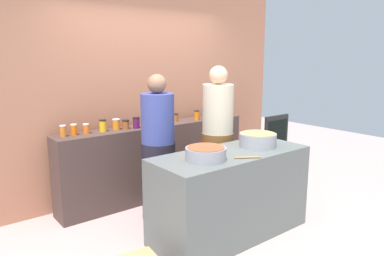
{
  "coord_description": "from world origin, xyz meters",
  "views": [
    {
      "loc": [
        -2.56,
        -2.89,
        1.88
      ],
      "look_at": [
        0.0,
        0.35,
        1.05
      ],
      "focal_mm": 34.31,
      "sensor_mm": 36.0,
      "label": 1
    }
  ],
  "objects_px": {
    "preserve_jar_10": "(205,114)",
    "preserve_jar_0": "(63,131)",
    "preserve_jar_8": "(175,117)",
    "cooking_pot_center": "(258,140)",
    "preserve_jar_3": "(103,126)",
    "preserve_jar_5": "(126,124)",
    "preserve_jar_4": "(116,124)",
    "preserve_jar_1": "(74,130)",
    "chalkboard_sign": "(276,147)",
    "wooden_spoon": "(247,157)",
    "preserve_jar_13": "(227,111)",
    "preserve_jar_9": "(197,115)",
    "cooking_pot_left": "(206,154)",
    "preserve_jar_7": "(147,121)",
    "preserve_jar_2": "(86,129)",
    "preserve_jar_11": "(212,113)",
    "cook_with_tongs": "(158,156)",
    "preserve_jar_6": "(136,123)",
    "cook_in_cap": "(217,145)",
    "preserve_jar_12": "(220,112)"
  },
  "relations": [
    {
      "from": "preserve_jar_11",
      "to": "preserve_jar_8",
      "type": "bearing_deg",
      "value": 172.33
    },
    {
      "from": "preserve_jar_12",
      "to": "cooking_pot_center",
      "type": "distance_m",
      "value": 1.56
    },
    {
      "from": "preserve_jar_12",
      "to": "wooden_spoon",
      "type": "xyz_separation_m",
      "value": [
        -1.15,
        -1.63,
        -0.13
      ]
    },
    {
      "from": "preserve_jar_10",
      "to": "cooking_pot_left",
      "type": "height_order",
      "value": "preserve_jar_10"
    },
    {
      "from": "preserve_jar_10",
      "to": "preserve_jar_12",
      "type": "xyz_separation_m",
      "value": [
        0.3,
        0.01,
        -0.01
      ]
    },
    {
      "from": "preserve_jar_6",
      "to": "chalkboard_sign",
      "type": "xyz_separation_m",
      "value": [
        2.1,
        -0.5,
        -0.55
      ]
    },
    {
      "from": "preserve_jar_10",
      "to": "preserve_jar_4",
      "type": "bearing_deg",
      "value": 177.47
    },
    {
      "from": "preserve_jar_10",
      "to": "preserve_jar_13",
      "type": "distance_m",
      "value": 0.45
    },
    {
      "from": "preserve_jar_9",
      "to": "preserve_jar_11",
      "type": "height_order",
      "value": "preserve_jar_9"
    },
    {
      "from": "preserve_jar_0",
      "to": "preserve_jar_6",
      "type": "xyz_separation_m",
      "value": [
        0.89,
        -0.08,
        0.0
      ]
    },
    {
      "from": "preserve_jar_10",
      "to": "preserve_jar_0",
      "type": "bearing_deg",
      "value": 178.45
    },
    {
      "from": "preserve_jar_2",
      "to": "preserve_jar_13",
      "type": "relative_size",
      "value": 0.96
    },
    {
      "from": "preserve_jar_3",
      "to": "preserve_jar_5",
      "type": "distance_m",
      "value": 0.29
    },
    {
      "from": "preserve_jar_5",
      "to": "preserve_jar_10",
      "type": "distance_m",
      "value": 1.27
    },
    {
      "from": "preserve_jar_8",
      "to": "preserve_jar_9",
      "type": "xyz_separation_m",
      "value": [
        0.28,
        -0.12,
        0.01
      ]
    },
    {
      "from": "preserve_jar_4",
      "to": "preserve_jar_8",
      "type": "height_order",
      "value": "preserve_jar_4"
    },
    {
      "from": "wooden_spoon",
      "to": "chalkboard_sign",
      "type": "bearing_deg",
      "value": 31.45
    },
    {
      "from": "preserve_jar_5",
      "to": "preserve_jar_8",
      "type": "distance_m",
      "value": 0.81
    },
    {
      "from": "wooden_spoon",
      "to": "preserve_jar_1",
      "type": "bearing_deg",
      "value": 121.91
    },
    {
      "from": "preserve_jar_3",
      "to": "preserve_jar_6",
      "type": "height_order",
      "value": "preserve_jar_3"
    },
    {
      "from": "chalkboard_sign",
      "to": "wooden_spoon",
      "type": "bearing_deg",
      "value": -148.55
    },
    {
      "from": "preserve_jar_0",
      "to": "cook_in_cap",
      "type": "xyz_separation_m",
      "value": [
        1.58,
        -0.81,
        -0.25
      ]
    },
    {
      "from": "chalkboard_sign",
      "to": "cooking_pot_left",
      "type": "bearing_deg",
      "value": -157.39
    },
    {
      "from": "preserve_jar_4",
      "to": "preserve_jar_8",
      "type": "bearing_deg",
      "value": 2.33
    },
    {
      "from": "preserve_jar_7",
      "to": "preserve_jar_9",
      "type": "height_order",
      "value": "preserve_jar_9"
    },
    {
      "from": "preserve_jar_0",
      "to": "preserve_jar_3",
      "type": "bearing_deg",
      "value": -1.28
    },
    {
      "from": "preserve_jar_0",
      "to": "preserve_jar_1",
      "type": "relative_size",
      "value": 1.02
    },
    {
      "from": "preserve_jar_13",
      "to": "preserve_jar_12",
      "type": "bearing_deg",
      "value": -176.39
    },
    {
      "from": "preserve_jar_2",
      "to": "preserve_jar_11",
      "type": "bearing_deg",
      "value": -1.2
    },
    {
      "from": "preserve_jar_9",
      "to": "preserve_jar_10",
      "type": "bearing_deg",
      "value": 7.83
    },
    {
      "from": "preserve_jar_8",
      "to": "cooking_pot_center",
      "type": "xyz_separation_m",
      "value": [
        0.04,
        -1.47,
        -0.06
      ]
    },
    {
      "from": "preserve_jar_1",
      "to": "wooden_spoon",
      "type": "bearing_deg",
      "value": -58.09
    },
    {
      "from": "preserve_jar_2",
      "to": "preserve_jar_12",
      "type": "relative_size",
      "value": 1.0
    },
    {
      "from": "preserve_jar_0",
      "to": "preserve_jar_2",
      "type": "height_order",
      "value": "preserve_jar_0"
    },
    {
      "from": "preserve_jar_6",
      "to": "preserve_jar_11",
      "type": "height_order",
      "value": "preserve_jar_6"
    },
    {
      "from": "preserve_jar_3",
      "to": "preserve_jar_7",
      "type": "xyz_separation_m",
      "value": [
        0.61,
        -0.01,
        -0.01
      ]
    },
    {
      "from": "preserve_jar_8",
      "to": "preserve_jar_13",
      "type": "relative_size",
      "value": 0.84
    },
    {
      "from": "preserve_jar_12",
      "to": "wooden_spoon",
      "type": "height_order",
      "value": "preserve_jar_12"
    },
    {
      "from": "preserve_jar_4",
      "to": "preserve_jar_8",
      "type": "xyz_separation_m",
      "value": [
        0.91,
        0.04,
        -0.01
      ]
    },
    {
      "from": "preserve_jar_8",
      "to": "preserve_jar_13",
      "type": "bearing_deg",
      "value": -5.14
    },
    {
      "from": "preserve_jar_3",
      "to": "cook_with_tongs",
      "type": "relative_size",
      "value": 0.09
    },
    {
      "from": "preserve_jar_11",
      "to": "preserve_jar_13",
      "type": "relative_size",
      "value": 1.02
    },
    {
      "from": "preserve_jar_3",
      "to": "preserve_jar_5",
      "type": "bearing_deg",
      "value": -5.48
    },
    {
      "from": "preserve_jar_5",
      "to": "preserve_jar_10",
      "type": "xyz_separation_m",
      "value": [
        1.27,
        -0.02,
        0.01
      ]
    },
    {
      "from": "wooden_spoon",
      "to": "cook_with_tongs",
      "type": "height_order",
      "value": "cook_with_tongs"
    },
    {
      "from": "cooking_pot_left",
      "to": "preserve_jar_5",
      "type": "bearing_deg",
      "value": 92.82
    },
    {
      "from": "preserve_jar_13",
      "to": "cooking_pot_left",
      "type": "height_order",
      "value": "preserve_jar_13"
    },
    {
      "from": "preserve_jar_3",
      "to": "preserve_jar_4",
      "type": "height_order",
      "value": "preserve_jar_3"
    },
    {
      "from": "preserve_jar_0",
      "to": "cooking_pot_left",
      "type": "height_order",
      "value": "preserve_jar_0"
    },
    {
      "from": "preserve_jar_1",
      "to": "preserve_jar_4",
      "type": "distance_m",
      "value": 0.53
    }
  ]
}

